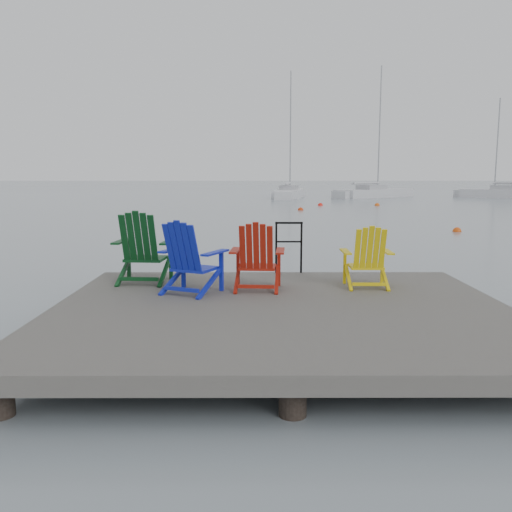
{
  "coord_description": "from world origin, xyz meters",
  "views": [
    {
      "loc": [
        -0.35,
        -6.94,
        2.21
      ],
      "look_at": [
        -0.33,
        2.1,
        0.85
      ],
      "focal_mm": 38.0,
      "sensor_mm": 36.0,
      "label": 1
    }
  ],
  "objects_px": {
    "sailboat_near": "(289,194)",
    "buoy_b": "(301,210)",
    "buoy_c": "(320,205)",
    "chair_blue": "(190,257)",
    "sailboat_mid": "(374,194)",
    "handrail": "(289,242)",
    "chair_green": "(143,247)",
    "chair_red": "(257,256)",
    "chair_yellow": "(367,257)",
    "buoy_d": "(377,206)",
    "buoy_a": "(457,232)",
    "sailboat_far": "(498,194)"
  },
  "relations": [
    {
      "from": "sailboat_near",
      "to": "buoy_b",
      "type": "relative_size",
      "value": 34.7
    },
    {
      "from": "buoy_b",
      "to": "buoy_c",
      "type": "bearing_deg",
      "value": 70.41
    },
    {
      "from": "buoy_b",
      "to": "sailboat_near",
      "type": "bearing_deg",
      "value": 88.48
    },
    {
      "from": "chair_green",
      "to": "buoy_d",
      "type": "xyz_separation_m",
      "value": [
        10.7,
        30.91,
        -1.07
      ]
    },
    {
      "from": "chair_blue",
      "to": "sailboat_mid",
      "type": "distance_m",
      "value": 48.12
    },
    {
      "from": "chair_green",
      "to": "chair_red",
      "type": "bearing_deg",
      "value": -12.36
    },
    {
      "from": "buoy_a",
      "to": "buoy_b",
      "type": "xyz_separation_m",
      "value": [
        -5.05,
        13.07,
        0.0
      ]
    },
    {
      "from": "buoy_d",
      "to": "buoy_c",
      "type": "bearing_deg",
      "value": 177.93
    },
    {
      "from": "handrail",
      "to": "chair_red",
      "type": "bearing_deg",
      "value": -111.2
    },
    {
      "from": "handrail",
      "to": "buoy_c",
      "type": "relative_size",
      "value": 2.45
    },
    {
      "from": "chair_blue",
      "to": "buoy_a",
      "type": "xyz_separation_m",
      "value": [
        8.9,
        13.43,
        -1.03
      ]
    },
    {
      "from": "chair_blue",
      "to": "sailboat_far",
      "type": "height_order",
      "value": "sailboat_far"
    },
    {
      "from": "buoy_d",
      "to": "buoy_b",
      "type": "bearing_deg",
      "value": -139.32
    },
    {
      "from": "chair_blue",
      "to": "sailboat_near",
      "type": "xyz_separation_m",
      "value": [
        4.36,
        45.46,
        -0.68
      ]
    },
    {
      "from": "sailboat_far",
      "to": "buoy_b",
      "type": "distance_m",
      "value": 28.54
    },
    {
      "from": "chair_blue",
      "to": "buoy_b",
      "type": "relative_size",
      "value": 2.96
    },
    {
      "from": "buoy_a",
      "to": "buoy_c",
      "type": "height_order",
      "value": "buoy_c"
    },
    {
      "from": "sailboat_near",
      "to": "buoy_b",
      "type": "height_order",
      "value": "sailboat_near"
    },
    {
      "from": "chair_red",
      "to": "chair_blue",
      "type": "bearing_deg",
      "value": -163.41
    },
    {
      "from": "sailboat_mid",
      "to": "buoy_a",
      "type": "xyz_separation_m",
      "value": [
        -3.96,
        -32.93,
        -0.35
      ]
    },
    {
      "from": "sailboat_near",
      "to": "sailboat_mid",
      "type": "height_order",
      "value": "sailboat_mid"
    },
    {
      "from": "sailboat_far",
      "to": "buoy_a",
      "type": "height_order",
      "value": "sailboat_far"
    },
    {
      "from": "chair_red",
      "to": "sailboat_far",
      "type": "relative_size",
      "value": 0.1
    },
    {
      "from": "chair_yellow",
      "to": "sailboat_mid",
      "type": "height_order",
      "value": "sailboat_mid"
    },
    {
      "from": "chair_blue",
      "to": "sailboat_mid",
      "type": "height_order",
      "value": "sailboat_mid"
    },
    {
      "from": "sailboat_far",
      "to": "buoy_c",
      "type": "distance_m",
      "value": 23.71
    },
    {
      "from": "sailboat_near",
      "to": "sailboat_mid",
      "type": "relative_size",
      "value": 0.95
    },
    {
      "from": "chair_red",
      "to": "sailboat_near",
      "type": "distance_m",
      "value": 45.38
    },
    {
      "from": "chair_yellow",
      "to": "sailboat_near",
      "type": "xyz_separation_m",
      "value": [
        1.71,
        45.06,
        -0.62
      ]
    },
    {
      "from": "chair_red",
      "to": "sailboat_mid",
      "type": "bearing_deg",
      "value": 79.64
    },
    {
      "from": "sailboat_far",
      "to": "buoy_d",
      "type": "xyz_separation_m",
      "value": [
        -15.08,
        -14.06,
        -0.36
      ]
    },
    {
      "from": "sailboat_near",
      "to": "buoy_c",
      "type": "bearing_deg",
      "value": -74.35
    },
    {
      "from": "handrail",
      "to": "buoy_d",
      "type": "xyz_separation_m",
      "value": [
        8.33,
        30.0,
        -1.04
      ]
    },
    {
      "from": "chair_red",
      "to": "chair_yellow",
      "type": "height_order",
      "value": "chair_red"
    },
    {
      "from": "chair_yellow",
      "to": "chair_green",
      "type": "bearing_deg",
      "value": 175.34
    },
    {
      "from": "chair_yellow",
      "to": "buoy_c",
      "type": "xyz_separation_m",
      "value": [
        3.1,
        31.42,
        -0.97
      ]
    },
    {
      "from": "buoy_a",
      "to": "sailboat_far",
      "type": "bearing_deg",
      "value": 63.58
    },
    {
      "from": "chair_yellow",
      "to": "buoy_d",
      "type": "height_order",
      "value": "chair_yellow"
    },
    {
      "from": "chair_yellow",
      "to": "buoy_b",
      "type": "xyz_separation_m",
      "value": [
        1.21,
        26.11,
        -0.97
      ]
    },
    {
      "from": "handrail",
      "to": "buoy_d",
      "type": "relative_size",
      "value": 2.39
    },
    {
      "from": "buoy_c",
      "to": "chair_red",
      "type": "bearing_deg",
      "value": -98.59
    },
    {
      "from": "sailboat_near",
      "to": "sailboat_mid",
      "type": "distance_m",
      "value": 8.55
    },
    {
      "from": "chair_blue",
      "to": "buoy_b",
      "type": "height_order",
      "value": "chair_blue"
    },
    {
      "from": "chair_yellow",
      "to": "buoy_d",
      "type": "distance_m",
      "value": 32.11
    },
    {
      "from": "chair_blue",
      "to": "buoy_d",
      "type": "xyz_separation_m",
      "value": [
        9.87,
        31.67,
        -1.03
      ]
    },
    {
      "from": "chair_red",
      "to": "buoy_c",
      "type": "xyz_separation_m",
      "value": [
        4.78,
        31.6,
        -1.01
      ]
    },
    {
      "from": "chair_red",
      "to": "sailboat_near",
      "type": "xyz_separation_m",
      "value": [
        3.39,
        45.24,
        -0.65
      ]
    },
    {
      "from": "sailboat_near",
      "to": "buoy_c",
      "type": "height_order",
      "value": "sailboat_near"
    },
    {
      "from": "buoy_c",
      "to": "buoy_d",
      "type": "distance_m",
      "value": 4.12
    },
    {
      "from": "handrail",
      "to": "chair_yellow",
      "type": "height_order",
      "value": "chair_yellow"
    }
  ]
}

